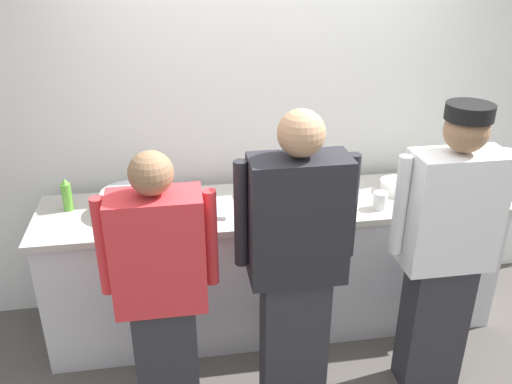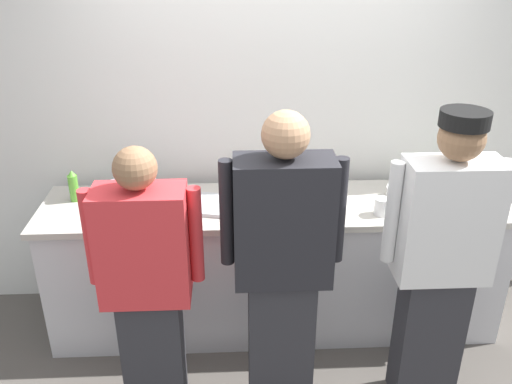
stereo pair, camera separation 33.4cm
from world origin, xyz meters
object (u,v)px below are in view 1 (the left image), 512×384
ramekin_red_sauce (465,187)px  deli_cup (380,200)px  mixing_bowl_steel (130,201)px  sheet_tray (196,206)px  plate_stack_front (397,186)px  ramekin_orange_sauce (266,204)px  chef_near_left (162,292)px  chef_center (296,263)px  chef_far_right (446,248)px  squeeze_bottle_primary (434,170)px  squeeze_bottle_secondary (67,195)px

ramekin_red_sauce → deli_cup: size_ratio=0.97×
mixing_bowl_steel → sheet_tray: (0.40, -0.02, -0.06)m
plate_stack_front → sheet_tray: (-1.33, -0.04, -0.02)m
ramekin_orange_sauce → chef_near_left: bearing=-133.8°
ramekin_orange_sauce → deli_cup: size_ratio=0.80×
mixing_bowl_steel → chef_center: bearing=-39.5°
plate_stack_front → mixing_bowl_steel: 1.73m
plate_stack_front → sheet_tray: size_ratio=0.55×
chef_far_right → ramekin_red_sauce: bearing=55.1°
chef_near_left → squeeze_bottle_primary: 2.03m
plate_stack_front → chef_far_right: bearing=-91.4°
sheet_tray → chef_near_left: bearing=-106.9°
chef_center → ramekin_red_sauce: 1.47m
mixing_bowl_steel → ramekin_orange_sauce: bearing=-4.5°
sheet_tray → squeeze_bottle_secondary: size_ratio=1.97×
chef_center → squeeze_bottle_primary: chef_center is taller
squeeze_bottle_primary → plate_stack_front: bearing=-163.0°
squeeze_bottle_primary → mixing_bowl_steel: bearing=-177.0°
chef_far_right → squeeze_bottle_primary: bearing=69.4°
chef_far_right → squeeze_bottle_secondary: (-2.09, 0.79, 0.10)m
chef_near_left → sheet_tray: size_ratio=3.89×
ramekin_red_sauce → plate_stack_front: bearing=173.5°
sheet_tray → deli_cup: deli_cup is taller
mixing_bowl_steel → ramekin_orange_sauce: size_ratio=4.06×
mixing_bowl_steel → ramekin_orange_sauce: mixing_bowl_steel is taller
squeeze_bottle_secondary → ramekin_red_sauce: bearing=-2.7°
chef_center → squeeze_bottle_secondary: 1.49m
plate_stack_front → mixing_bowl_steel: (-1.73, -0.02, 0.03)m
squeeze_bottle_secondary → plate_stack_front: bearing=-1.8°
sheet_tray → deli_cup: (1.12, -0.18, 0.04)m
sheet_tray → ramekin_red_sauce: ramekin_red_sauce is taller
chef_far_right → deli_cup: 0.54m
sheet_tray → plate_stack_front: bearing=1.7°
plate_stack_front → ramekin_red_sauce: plate_stack_front is taller
mixing_bowl_steel → squeeze_bottle_primary: 2.02m
ramekin_orange_sauce → ramekin_red_sauce: bearing=1.4°
chef_near_left → mixing_bowl_steel: chef_near_left is taller
chef_center → chef_far_right: size_ratio=1.01×
chef_center → ramekin_orange_sauce: 0.66m
chef_near_left → ramekin_red_sauce: (2.00, 0.71, 0.11)m
squeeze_bottle_primary → deli_cup: size_ratio=1.87×
chef_near_left → squeeze_bottle_secondary: chef_near_left is taller
sheet_tray → ramekin_red_sauce: bearing=-0.4°
chef_far_right → squeeze_bottle_primary: 0.87m
chef_center → squeeze_bottle_primary: size_ratio=8.82×
mixing_bowl_steel → ramekin_red_sauce: mixing_bowl_steel is taller
squeeze_bottle_primary → chef_far_right: bearing=-110.6°
chef_near_left → plate_stack_front: (1.55, 0.76, 0.12)m
mixing_bowl_steel → deli_cup: size_ratio=3.23×
chef_center → mixing_bowl_steel: size_ratio=5.11×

